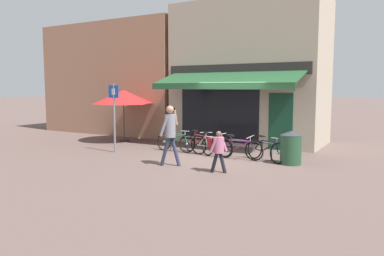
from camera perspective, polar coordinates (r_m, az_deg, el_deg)
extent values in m
plane|color=brown|center=(12.26, 3.56, -4.66)|extent=(160.00, 160.00, 0.00)
cube|color=tan|center=(16.10, 8.72, 8.22)|extent=(6.18, 3.00, 5.79)
cube|color=black|center=(15.02, 4.07, 2.14)|extent=(3.40, 0.04, 2.20)
cube|color=#143D28|center=(14.10, 13.34, 0.91)|extent=(0.90, 0.04, 2.10)
cube|color=#282623|center=(14.70, 6.51, 8.82)|extent=(5.87, 0.06, 0.44)
cube|color=#23512D|center=(13.99, 5.21, 7.64)|extent=(5.56, 1.60, 0.50)
cube|color=#23512D|center=(13.27, 3.74, 6.33)|extent=(5.56, 0.03, 0.20)
cube|color=#9E7056|center=(20.29, -10.14, 7.30)|extent=(7.81, 4.00, 5.47)
cylinder|color=#47494F|center=(12.79, 3.89, -1.71)|extent=(3.92, 0.04, 0.04)
cylinder|color=#47494F|center=(13.78, -3.25, -2.29)|extent=(0.04, 0.04, 0.55)
cylinder|color=#47494F|center=(12.12, 12.02, -3.59)|extent=(0.04, 0.04, 0.55)
torus|color=black|center=(13.21, -0.79, -2.43)|extent=(0.66, 0.17, 0.66)
cylinder|color=#9E9EA3|center=(13.21, -0.79, -2.43)|extent=(0.07, 0.07, 0.08)
torus|color=black|center=(13.81, -4.26, -2.07)|extent=(0.66, 0.17, 0.66)
cylinder|color=#9E9EA3|center=(13.81, -4.26, -2.07)|extent=(0.07, 0.07, 0.08)
cylinder|color=#23703D|center=(13.43, -2.10, -1.68)|extent=(0.57, 0.03, 0.35)
cylinder|color=#23703D|center=(13.44, -2.18, -0.95)|extent=(0.63, 0.08, 0.05)
cylinder|color=#23703D|center=(13.61, -3.16, -1.54)|extent=(0.12, 0.09, 0.34)
cylinder|color=#23703D|center=(13.71, -3.68, -2.16)|extent=(0.36, 0.06, 0.05)
cylinder|color=#23703D|center=(13.72, -3.75, -1.45)|extent=(0.31, 0.06, 0.34)
cylinder|color=#23703D|center=(13.23, -0.94, -1.75)|extent=(0.15, 0.09, 0.32)
cylinder|color=#9E9EA3|center=(13.64, -3.28, -0.61)|extent=(0.06, 0.05, 0.11)
cube|color=black|center=(13.65, -3.31, -0.31)|extent=(0.25, 0.12, 0.06)
cylinder|color=#9E9EA3|center=(13.26, -1.07, -0.77)|extent=(0.03, 0.04, 0.14)
cylinder|color=#9E9EA3|center=(13.26, -1.05, -0.47)|extent=(0.06, 0.52, 0.09)
torus|color=black|center=(12.72, 2.41, -2.75)|extent=(0.63, 0.35, 0.66)
cylinder|color=#9E9EA3|center=(12.72, 2.41, -2.75)|extent=(0.09, 0.09, 0.07)
torus|color=black|center=(13.58, -0.30, -2.18)|extent=(0.63, 0.35, 0.66)
cylinder|color=#9E9EA3|center=(13.58, -0.30, -2.18)|extent=(0.09, 0.09, 0.07)
cylinder|color=#B21E1E|center=(13.02, 1.36, -1.89)|extent=(0.56, 0.27, 0.35)
cylinder|color=#B21E1E|center=(13.04, 1.29, -1.13)|extent=(0.61, 0.31, 0.05)
cylinder|color=#B21E1E|center=(13.29, 0.54, -1.69)|extent=(0.11, 0.10, 0.35)
cylinder|color=#B21E1E|center=(13.43, 0.15, -2.31)|extent=(0.36, 0.19, 0.05)
cylinder|color=#B21E1E|center=(13.44, 0.08, -1.57)|extent=(0.31, 0.15, 0.35)
cylinder|color=#B21E1E|center=(12.74, 2.28, -2.03)|extent=(0.15, 0.11, 0.32)
cylinder|color=#9E9EA3|center=(13.31, 0.44, -0.73)|extent=(0.06, 0.05, 0.11)
cube|color=black|center=(13.32, 0.41, -0.42)|extent=(0.26, 0.20, 0.05)
cylinder|color=#9E9EA3|center=(12.77, 2.17, -1.01)|extent=(0.04, 0.04, 0.14)
cylinder|color=#9E9EA3|center=(12.76, 2.18, -0.69)|extent=(0.24, 0.48, 0.05)
torus|color=black|center=(12.32, 4.99, -3.05)|extent=(0.67, 0.13, 0.67)
cylinder|color=#9E9EA3|center=(12.32, 4.99, -3.05)|extent=(0.08, 0.07, 0.07)
torus|color=black|center=(12.92, 1.01, -2.60)|extent=(0.67, 0.13, 0.67)
cylinder|color=#9E9EA3|center=(12.92, 1.01, -2.60)|extent=(0.08, 0.07, 0.07)
cylinder|color=#BCB7B2|center=(12.52, 3.44, -2.21)|extent=(0.59, 0.11, 0.36)
cylinder|color=#BCB7B2|center=(12.51, 3.29, -1.41)|extent=(0.65, 0.12, 0.05)
cylinder|color=#BCB7B2|center=(12.70, 2.22, -2.04)|extent=(0.12, 0.05, 0.35)
cylinder|color=#BCB7B2|center=(12.81, 1.68, -2.71)|extent=(0.38, 0.08, 0.05)
cylinder|color=#BCB7B2|center=(12.81, 1.54, -1.93)|extent=(0.32, 0.08, 0.35)
cylinder|color=#BCB7B2|center=(12.33, 4.77, -2.31)|extent=(0.15, 0.05, 0.32)
cylinder|color=#9E9EA3|center=(12.70, 2.02, -1.03)|extent=(0.06, 0.03, 0.11)
cube|color=black|center=(12.70, 1.96, -0.72)|extent=(0.25, 0.13, 0.05)
cylinder|color=#9E9EA3|center=(12.33, 4.55, -1.25)|extent=(0.03, 0.03, 0.14)
cylinder|color=#9E9EA3|center=(12.32, 4.55, -0.93)|extent=(0.09, 0.52, 0.03)
torus|color=black|center=(11.94, 9.43, -3.46)|extent=(0.65, 0.14, 0.65)
cylinder|color=#9E9EA3|center=(11.94, 9.43, -3.46)|extent=(0.07, 0.07, 0.07)
torus|color=black|center=(12.43, 4.83, -3.02)|extent=(0.65, 0.14, 0.65)
cylinder|color=#9E9EA3|center=(12.43, 4.83, -3.02)|extent=(0.07, 0.07, 0.07)
cylinder|color=#892D7A|center=(12.08, 7.62, -2.64)|extent=(0.61, 0.10, 0.35)
cylinder|color=#892D7A|center=(12.06, 7.42, -1.86)|extent=(0.68, 0.08, 0.05)
cylinder|color=#892D7A|center=(12.23, 6.21, -2.48)|extent=(0.12, 0.06, 0.34)
cylinder|color=#892D7A|center=(12.34, 5.61, -3.13)|extent=(0.39, 0.06, 0.05)
cylinder|color=#892D7A|center=(12.32, 5.42, -2.37)|extent=(0.33, 0.09, 0.34)
cylinder|color=#892D7A|center=(11.93, 9.15, -2.74)|extent=(0.16, 0.06, 0.31)
cylinder|color=#9E9EA3|center=(12.21, 5.94, -1.47)|extent=(0.06, 0.04, 0.11)
cube|color=black|center=(12.20, 5.87, -1.14)|extent=(0.25, 0.12, 0.06)
cylinder|color=#9E9EA3|center=(11.90, 8.86, -1.68)|extent=(0.03, 0.04, 0.14)
cylinder|color=#9E9EA3|center=(11.89, 8.86, -1.35)|extent=(0.06, 0.52, 0.07)
torus|color=black|center=(11.64, 12.97, -3.77)|extent=(0.65, 0.39, 0.65)
cylinder|color=#9E9EA3|center=(11.64, 12.97, -3.77)|extent=(0.09, 0.09, 0.08)
torus|color=black|center=(12.32, 9.53, -3.15)|extent=(0.65, 0.39, 0.65)
cylinder|color=#9E9EA3|center=(12.32, 9.53, -3.15)|extent=(0.09, 0.09, 0.08)
cylinder|color=black|center=(11.89, 11.70, -2.84)|extent=(0.54, 0.22, 0.35)
cylinder|color=black|center=(11.91, 11.66, -2.02)|extent=(0.57, 0.29, 0.05)
cylinder|color=black|center=(12.10, 10.65, -2.63)|extent=(0.10, 0.12, 0.34)
cylinder|color=black|center=(12.20, 10.10, -3.29)|extent=(0.33, 0.18, 0.05)
cylinder|color=black|center=(12.22, 10.07, -2.49)|extent=(0.30, 0.12, 0.34)
cylinder|color=black|center=(11.67, 12.86, -3.00)|extent=(0.13, 0.13, 0.31)
cylinder|color=#9E9EA3|center=(12.12, 10.59, -1.58)|extent=(0.05, 0.06, 0.11)
cube|color=black|center=(12.13, 10.58, -1.24)|extent=(0.26, 0.20, 0.06)
cylinder|color=#9E9EA3|center=(11.70, 12.79, -1.89)|extent=(0.04, 0.05, 0.14)
cylinder|color=#9E9EA3|center=(11.69, 12.83, -1.55)|extent=(0.24, 0.48, 0.09)
cylinder|color=#282D47|center=(11.08, -2.55, -3.58)|extent=(0.35, 0.13, 0.88)
cylinder|color=#282D47|center=(11.05, -4.12, -3.62)|extent=(0.35, 0.13, 0.88)
cylinder|color=gray|center=(10.96, -3.36, 0.32)|extent=(0.34, 0.34, 0.67)
sphere|color=#A87A5B|center=(10.92, -3.37, 2.84)|extent=(0.22, 0.22, 0.22)
cylinder|color=gray|center=(10.85, -4.29, 0.25)|extent=(0.29, 0.16, 0.59)
cylinder|color=gray|center=(11.09, -2.65, 1.19)|extent=(0.20, 0.18, 0.29)
cylinder|color=#A87A5B|center=(11.06, -2.53, 1.64)|extent=(0.12, 0.17, 0.45)
cube|color=black|center=(11.02, -2.70, 2.76)|extent=(0.02, 0.07, 0.14)
cylinder|color=black|center=(10.24, 4.68, -5.28)|extent=(0.26, 0.12, 0.57)
cylinder|color=black|center=(10.18, 3.43, -5.33)|extent=(0.26, 0.12, 0.57)
cylinder|color=#B26684|center=(10.12, 4.08, -2.61)|extent=(0.33, 0.33, 0.43)
sphere|color=brown|center=(10.08, 4.09, -0.87)|extent=(0.14, 0.14, 0.14)
cylinder|color=#B26684|center=(10.02, 3.24, -2.70)|extent=(0.22, 0.12, 0.39)
cylinder|color=#B26684|center=(10.23, 4.89, -2.52)|extent=(0.22, 0.12, 0.39)
cube|color=maroon|center=(10.23, 3.05, -2.21)|extent=(0.17, 0.27, 0.26)
cylinder|color=#23472D|center=(11.65, 14.81, -3.21)|extent=(0.63, 0.63, 0.89)
cone|color=#33353A|center=(11.58, 14.88, -0.74)|extent=(0.64, 0.64, 0.13)
cylinder|color=slate|center=(13.54, -11.75, 1.47)|extent=(0.07, 0.07, 2.44)
cube|color=#14429E|center=(13.49, -11.87, 5.45)|extent=(0.44, 0.02, 0.44)
cube|color=white|center=(13.48, -11.91, 5.45)|extent=(0.14, 0.01, 0.22)
cylinder|color=#4C3D2D|center=(16.27, -10.34, 1.76)|extent=(0.05, 0.05, 2.16)
cone|color=red|center=(16.23, -10.40, 4.69)|extent=(2.65, 2.65, 0.60)
cylinder|color=#262628|center=(16.38, -10.27, -1.90)|extent=(0.44, 0.44, 0.06)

